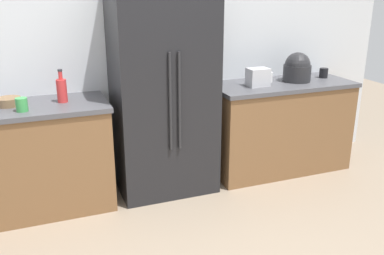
{
  "coord_description": "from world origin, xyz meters",
  "views": [
    {
      "loc": [
        -0.86,
        -2.02,
        1.85
      ],
      "look_at": [
        0.09,
        0.45,
        0.95
      ],
      "focal_mm": 39.46,
      "sensor_mm": 36.0,
      "label": 1
    }
  ],
  "objects_px": {
    "cup_b": "(269,77)",
    "cup_d": "(22,105)",
    "toaster": "(258,77)",
    "bottle_a": "(62,90)",
    "bowl_a": "(9,102)",
    "rice_cooker": "(297,69)",
    "cup_a": "(324,73)",
    "refrigerator": "(164,94)"
  },
  "relations": [
    {
      "from": "toaster",
      "to": "cup_a",
      "type": "bearing_deg",
      "value": 6.44
    },
    {
      "from": "refrigerator",
      "to": "cup_b",
      "type": "relative_size",
      "value": 18.46
    },
    {
      "from": "rice_cooker",
      "to": "refrigerator",
      "type": "bearing_deg",
      "value": -179.57
    },
    {
      "from": "bottle_a",
      "to": "cup_d",
      "type": "xyz_separation_m",
      "value": [
        -0.32,
        -0.17,
        -0.05
      ]
    },
    {
      "from": "rice_cooker",
      "to": "cup_a",
      "type": "relative_size",
      "value": 2.92
    },
    {
      "from": "refrigerator",
      "to": "toaster",
      "type": "height_order",
      "value": "refrigerator"
    },
    {
      "from": "bottle_a",
      "to": "cup_a",
      "type": "xyz_separation_m",
      "value": [
        2.64,
        0.03,
        -0.05
      ]
    },
    {
      "from": "bottle_a",
      "to": "cup_a",
      "type": "relative_size",
      "value": 2.77
    },
    {
      "from": "refrigerator",
      "to": "cup_a",
      "type": "bearing_deg",
      "value": 1.74
    },
    {
      "from": "refrigerator",
      "to": "cup_a",
      "type": "relative_size",
      "value": 18.56
    },
    {
      "from": "bottle_a",
      "to": "toaster",
      "type": "bearing_deg",
      "value": -2.06
    },
    {
      "from": "cup_b",
      "to": "rice_cooker",
      "type": "bearing_deg",
      "value": -12.88
    },
    {
      "from": "refrigerator",
      "to": "cup_d",
      "type": "height_order",
      "value": "refrigerator"
    },
    {
      "from": "cup_b",
      "to": "toaster",
      "type": "bearing_deg",
      "value": -149.26
    },
    {
      "from": "toaster",
      "to": "cup_d",
      "type": "bearing_deg",
      "value": -177.23
    },
    {
      "from": "cup_a",
      "to": "bottle_a",
      "type": "bearing_deg",
      "value": -179.36
    },
    {
      "from": "rice_cooker",
      "to": "cup_d",
      "type": "xyz_separation_m",
      "value": [
        -2.6,
        -0.15,
        -0.08
      ]
    },
    {
      "from": "toaster",
      "to": "cup_d",
      "type": "distance_m",
      "value": 2.12
    },
    {
      "from": "refrigerator",
      "to": "toaster",
      "type": "distance_m",
      "value": 0.94
    },
    {
      "from": "refrigerator",
      "to": "bowl_a",
      "type": "height_order",
      "value": "refrigerator"
    },
    {
      "from": "bottle_a",
      "to": "cup_b",
      "type": "xyz_separation_m",
      "value": [
        2.0,
        0.05,
        -0.05
      ]
    },
    {
      "from": "refrigerator",
      "to": "cup_b",
      "type": "distance_m",
      "value": 1.13
    },
    {
      "from": "cup_b",
      "to": "bottle_a",
      "type": "bearing_deg",
      "value": -178.55
    },
    {
      "from": "rice_cooker",
      "to": "cup_a",
      "type": "distance_m",
      "value": 0.37
    },
    {
      "from": "bottle_a",
      "to": "cup_d",
      "type": "relative_size",
      "value": 2.61
    },
    {
      "from": "cup_d",
      "to": "bowl_a",
      "type": "relative_size",
      "value": 0.55
    },
    {
      "from": "cup_b",
      "to": "cup_d",
      "type": "bearing_deg",
      "value": -174.62
    },
    {
      "from": "cup_d",
      "to": "refrigerator",
      "type": "bearing_deg",
      "value": 6.9
    },
    {
      "from": "rice_cooker",
      "to": "cup_b",
      "type": "height_order",
      "value": "rice_cooker"
    },
    {
      "from": "cup_b",
      "to": "bowl_a",
      "type": "distance_m",
      "value": 2.41
    },
    {
      "from": "cup_b",
      "to": "bowl_a",
      "type": "xyz_separation_m",
      "value": [
        -2.41,
        -0.01,
        -0.02
      ]
    },
    {
      "from": "cup_a",
      "to": "refrigerator",
      "type": "bearing_deg",
      "value": -178.26
    },
    {
      "from": "refrigerator",
      "to": "bottle_a",
      "type": "xyz_separation_m",
      "value": [
        -0.87,
        0.02,
        0.1
      ]
    },
    {
      "from": "toaster",
      "to": "bottle_a",
      "type": "xyz_separation_m",
      "value": [
        -1.81,
        0.07,
        0.02
      ]
    },
    {
      "from": "bowl_a",
      "to": "rice_cooker",
      "type": "bearing_deg",
      "value": -1.11
    },
    {
      "from": "rice_cooker",
      "to": "cup_d",
      "type": "height_order",
      "value": "rice_cooker"
    },
    {
      "from": "bottle_a",
      "to": "bowl_a",
      "type": "height_order",
      "value": "bottle_a"
    },
    {
      "from": "toaster",
      "to": "rice_cooker",
      "type": "height_order",
      "value": "rice_cooker"
    },
    {
      "from": "refrigerator",
      "to": "cup_d",
      "type": "bearing_deg",
      "value": -173.1
    },
    {
      "from": "bottle_a",
      "to": "bowl_a",
      "type": "bearing_deg",
      "value": 174.69
    },
    {
      "from": "toaster",
      "to": "cup_b",
      "type": "distance_m",
      "value": 0.23
    },
    {
      "from": "toaster",
      "to": "cup_b",
      "type": "xyz_separation_m",
      "value": [
        0.19,
        0.12,
        -0.04
      ]
    }
  ]
}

